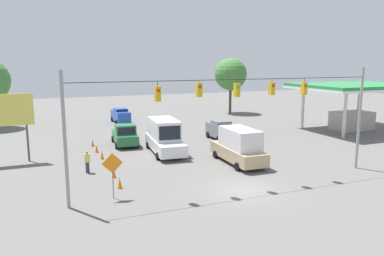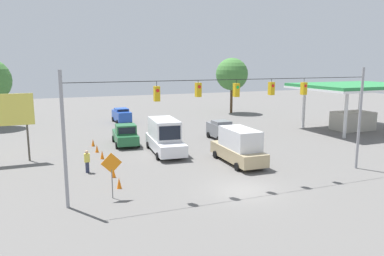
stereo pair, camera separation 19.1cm
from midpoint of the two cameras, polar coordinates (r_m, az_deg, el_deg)
The scene contains 18 objects.
ground_plane at distance 24.72m, azimuth 8.01°, elevation -9.38°, with size 140.00×140.00×0.00m, color #605E5B.
overhead_signal_span at distance 24.55m, azimuth 6.88°, elevation 2.71°, with size 21.61×0.38×7.78m.
sedan_grey_oncoming_far at distance 39.82m, azimuth 4.64°, elevation -0.27°, with size 2.09×3.98×2.02m.
sedan_blue_withflow_deep at distance 51.61m, azimuth -10.57°, elevation 1.94°, with size 2.10×4.52×1.95m.
box_truck_white_withflow_mid at distance 34.02m, azimuth -4.03°, elevation -1.28°, with size 2.99×7.09×3.06m.
pickup_truck_green_withflow_far at distance 37.75m, azimuth -9.98°, elevation -1.08°, with size 2.58×5.22×2.12m.
box_truck_tan_crossing_near at distance 30.57m, azimuth 7.31°, elevation -2.78°, with size 2.52×6.30×2.90m.
traffic_cone_nearest at distance 25.16m, azimuth -10.83°, elevation -8.22°, with size 0.32×0.32×0.74m, color orange.
traffic_cone_second at distance 27.52m, azimuth -11.68°, elevation -6.65°, with size 0.32×0.32×0.74m, color orange.
traffic_cone_third at distance 30.06m, azimuth -12.64°, elevation -5.25°, with size 0.32×0.32×0.74m, color orange.
traffic_cone_fourth at distance 32.82m, azimuth -13.37°, elevation -3.98°, with size 0.32×0.32×0.74m, color orange.
traffic_cone_fifth at distance 35.27m, azimuth -14.14°, elevation -3.04°, with size 0.32×0.32×0.74m, color orange.
traffic_cone_farthest at distance 37.91m, azimuth -14.71°, elevation -2.15°, with size 0.32×0.32×0.74m, color orange.
gas_station at distance 49.03m, azimuth 23.63°, elevation 4.42°, with size 13.19×10.07×5.56m.
roadside_billboard at distance 33.58m, azimuth -26.32°, elevation 1.97°, with size 4.19×0.16×5.66m.
work_zone_sign at distance 23.03m, azimuth -11.92°, elevation -5.77°, with size 1.27×0.06×2.84m.
pedestrian at distance 29.01m, azimuth -15.51°, elevation -4.93°, with size 0.40×0.28×1.71m.
tree_horizon_right at distance 60.41m, azimuth 6.18°, elevation 8.14°, with size 5.11×5.11×8.77m.
Camera 2 is at (11.66, 20.17, 8.20)m, focal length 35.00 mm.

